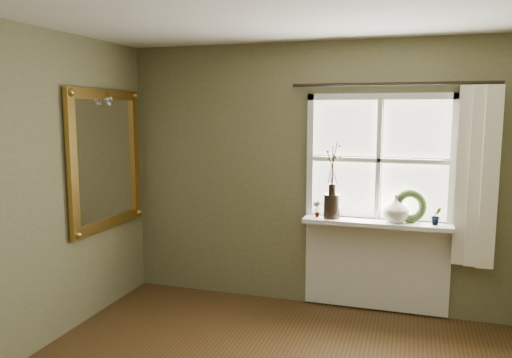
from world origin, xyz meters
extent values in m
cube|color=#696745|center=(0.00, 2.30, 1.30)|extent=(4.00, 0.10, 2.60)
cube|color=silver|center=(0.55, 2.22, 0.89)|extent=(1.36, 0.06, 0.06)
cube|color=silver|center=(0.55, 2.22, 2.07)|extent=(1.36, 0.06, 0.06)
cube|color=silver|center=(-0.10, 2.22, 1.48)|extent=(0.06, 0.06, 1.24)
cube|color=silver|center=(1.20, 2.22, 1.48)|extent=(0.06, 0.06, 1.24)
cube|color=silver|center=(0.55, 2.22, 1.48)|extent=(1.24, 0.05, 0.04)
cube|color=silver|center=(0.55, 2.22, 1.48)|extent=(0.04, 0.05, 1.12)
cube|color=white|center=(0.23, 2.25, 1.77)|extent=(0.59, 0.01, 0.53)
cube|color=white|center=(0.88, 2.25, 1.77)|extent=(0.59, 0.01, 0.53)
cube|color=white|center=(0.23, 2.25, 1.19)|extent=(0.59, 0.01, 0.53)
cube|color=white|center=(0.88, 2.25, 1.19)|extent=(0.59, 0.01, 0.53)
cube|color=silver|center=(0.55, 2.12, 0.90)|extent=(1.36, 0.26, 0.04)
cube|color=silver|center=(0.55, 2.23, 0.46)|extent=(1.36, 0.04, 0.88)
cylinder|color=black|center=(0.13, 2.12, 1.04)|extent=(0.19, 0.19, 0.23)
imported|color=silver|center=(0.72, 2.12, 1.05)|extent=(0.26, 0.26, 0.25)
torus|color=#30411D|center=(0.85, 2.16, 1.04)|extent=(0.34, 0.23, 0.32)
imported|color=#30411D|center=(-0.01, 2.12, 1.00)|extent=(0.10, 0.08, 0.16)
imported|color=#30411D|center=(1.08, 2.12, 1.00)|extent=(0.11, 0.10, 0.17)
cube|color=white|center=(1.39, 2.13, 1.37)|extent=(0.36, 0.12, 1.59)
cylinder|color=black|center=(0.65, 2.17, 2.18)|extent=(1.84, 0.03, 0.03)
cube|color=white|center=(-1.97, 1.56, 1.47)|extent=(0.02, 0.93, 1.14)
cube|color=olive|center=(-1.96, 1.56, 2.09)|extent=(0.05, 1.12, 0.10)
cube|color=olive|center=(-1.96, 1.56, 0.85)|extent=(0.05, 1.12, 0.10)
cube|color=olive|center=(-1.96, 1.05, 1.47)|extent=(0.05, 0.10, 1.14)
cube|color=olive|center=(-1.96, 2.07, 1.47)|extent=(0.05, 0.10, 1.14)
sphere|color=silver|center=(-1.91, 1.53, 2.04)|extent=(0.04, 0.04, 0.04)
sphere|color=silver|center=(-1.91, 1.56, 2.00)|extent=(0.04, 0.04, 0.04)
sphere|color=silver|center=(-1.91, 1.59, 2.05)|extent=(0.04, 0.04, 0.04)
camera|label=1|loc=(0.85, -2.56, 1.94)|focal=35.00mm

